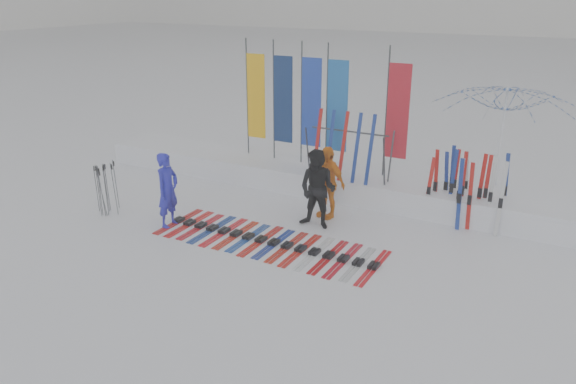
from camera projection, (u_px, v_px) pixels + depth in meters
The scene contains 11 objects.
ground at pixel (240, 263), 10.96m from camera, with size 120.00×120.00×0.00m, color white.
snow_bank at pixel (336, 181), 14.65m from camera, with size 14.00×1.60×0.60m, color white.
person_blue at pixel (168, 190), 12.40m from camera, with size 0.62×0.41×1.70m, color #2122C2.
person_black at pixel (318, 189), 12.33m from camera, with size 0.87×0.67×1.78m, color black.
person_yellow at pixel (327, 182), 12.91m from camera, with size 1.00×0.41×1.70m, color orange.
tent_canopy at pixel (500, 145), 13.44m from camera, with size 3.30×3.36×3.03m, color white.
ski_row at pixel (268, 241), 11.81m from camera, with size 4.90×1.69×0.07m.
pole_cluster at pixel (105, 189), 13.18m from camera, with size 0.54×0.63×1.24m.
feather_flags at pixel (314, 103), 14.50m from camera, with size 4.64×0.22×3.20m.
ski_rack at pixel (349, 147), 13.73m from camera, with size 2.04×0.80×1.23m.
upright_skis at pixel (466, 188), 12.68m from camera, with size 1.68×1.17×1.70m.
Camera 1 is at (5.51, -8.18, 5.06)m, focal length 35.00 mm.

